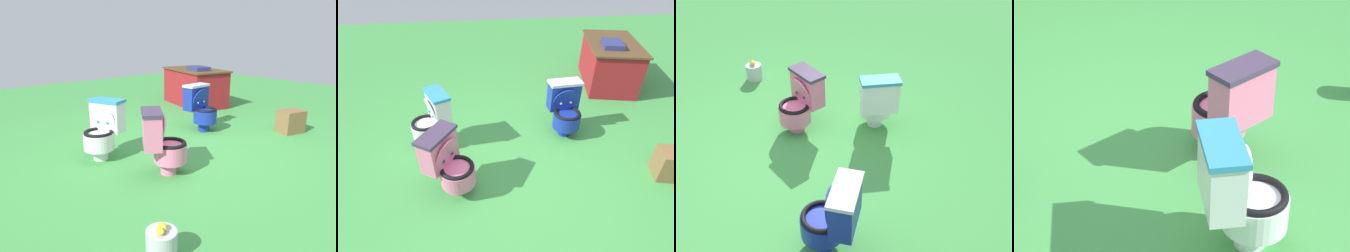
# 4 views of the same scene
# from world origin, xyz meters

# --- Properties ---
(ground) EXTENTS (14.00, 14.00, 0.00)m
(ground) POSITION_xyz_m (0.00, 0.00, 0.00)
(ground) COLOR #429947
(toilet_pink) EXTENTS (0.61, 0.63, 0.73)m
(toilet_pink) POSITION_xyz_m (0.14, -0.70, 0.37)
(toilet_pink) COLOR pink
(toilet_pink) RESTS_ON ground
(toilet_blue) EXTENTS (0.52, 0.45, 0.73)m
(toilet_blue) POSITION_xyz_m (-0.74, 0.82, 0.37)
(toilet_blue) COLOR #192D9E
(toilet_blue) RESTS_ON ground
(toilet_white) EXTENTS (0.57, 0.61, 0.73)m
(toilet_white) POSITION_xyz_m (-0.70, -0.95, 0.37)
(toilet_white) COLOR white
(toilet_white) RESTS_ON ground
(vendor_table) EXTENTS (1.61, 1.16, 0.85)m
(vendor_table) POSITION_xyz_m (-2.14, 2.08, 0.39)
(vendor_table) COLOR maroon
(vendor_table) RESTS_ON ground
(small_crate) EXTENTS (0.36, 0.44, 0.35)m
(small_crate) POSITION_xyz_m (0.27, 1.80, 0.18)
(small_crate) COLOR brown
(small_crate) RESTS_ON ground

